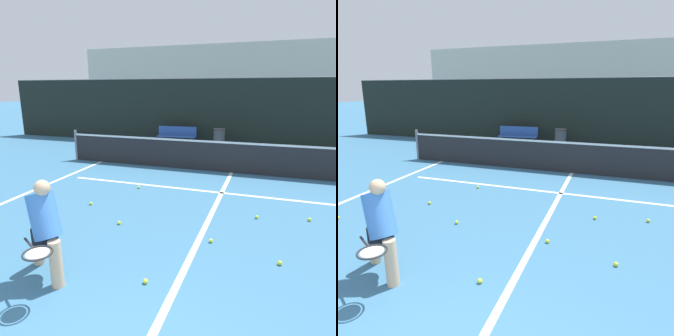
{
  "view_description": "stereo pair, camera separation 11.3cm",
  "coord_description": "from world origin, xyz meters",
  "views": [
    {
      "loc": [
        0.97,
        -1.1,
        2.46
      ],
      "look_at": [
        -0.86,
        4.32,
        0.95
      ],
      "focal_mm": 32.0,
      "sensor_mm": 36.0,
      "label": 1
    },
    {
      "loc": [
        1.07,
        -1.07,
        2.46
      ],
      "look_at": [
        -0.86,
        4.32,
        0.95
      ],
      "focal_mm": 32.0,
      "sensor_mm": 36.0,
      "label": 2
    }
  ],
  "objects": [
    {
      "name": "player_practicing",
      "position": [
        -1.69,
        1.75,
        0.73
      ],
      "size": [
        0.98,
        1.01,
        1.39
      ],
      "rotation": [
        0.0,
        0.0,
        -0.52
      ],
      "color": "#DBAD84",
      "rests_on": "ground"
    },
    {
      "name": "tennis_ball_scattered_6",
      "position": [
        -1.55,
        3.5,
        0.03
      ],
      "size": [
        0.07,
        0.07,
        0.07
      ],
      "primitive_type": "sphere",
      "color": "#D1E033",
      "rests_on": "ground"
    },
    {
      "name": "fence_back",
      "position": [
        0.0,
        12.16,
        1.46
      ],
      "size": [
        24.0,
        0.06,
        2.93
      ],
      "color": "black",
      "rests_on": "ground"
    },
    {
      "name": "tennis_ball_scattered_5",
      "position": [
        -2.61,
        4.18,
        0.03
      ],
      "size": [
        0.07,
        0.07,
        0.07
      ],
      "primitive_type": "sphere",
      "color": "#D1E033",
      "rests_on": "ground"
    },
    {
      "name": "tennis_ball_scattered_4",
      "position": [
        -2.06,
        5.54,
        0.03
      ],
      "size": [
        0.07,
        0.07,
        0.07
      ],
      "primitive_type": "sphere",
      "color": "#D1E033",
      "rests_on": "ground"
    },
    {
      "name": "court_center_mark",
      "position": [
        0.0,
        4.11,
        0.0
      ],
      "size": [
        0.1,
        7.42,
        0.01
      ],
      "primitive_type": "cube",
      "color": "white",
      "rests_on": "ground"
    },
    {
      "name": "tennis_ball_scattered_0",
      "position": [
        0.21,
        3.37,
        0.03
      ],
      "size": [
        0.07,
        0.07,
        0.07
      ],
      "primitive_type": "sphere",
      "color": "#D1E033",
      "rests_on": "ground"
    },
    {
      "name": "courtside_bench",
      "position": [
        -2.88,
        11.53,
        0.47
      ],
      "size": [
        1.74,
        0.48,
        0.86
      ],
      "rotation": [
        0.0,
        0.0,
        0.06
      ],
      "color": "#2D519E",
      "rests_on": "ground"
    },
    {
      "name": "tennis_ball_scattered_11",
      "position": [
        1.28,
        3.04,
        0.03
      ],
      "size": [
        0.07,
        0.07,
        0.07
      ],
      "primitive_type": "sphere",
      "color": "#D1E033",
      "rests_on": "ground"
    },
    {
      "name": "parked_car",
      "position": [
        2.46,
        14.76,
        0.57
      ],
      "size": [
        1.72,
        4.64,
        1.34
      ],
      "color": "navy",
      "rests_on": "ground"
    },
    {
      "name": "building_far",
      "position": [
        0.0,
        29.42,
        3.27
      ],
      "size": [
        36.0,
        2.4,
        6.54
      ],
      "primitive_type": "cube",
      "color": "beige",
      "rests_on": "ground"
    },
    {
      "name": "tennis_ball_scattered_1",
      "position": [
        -3.84,
        2.89,
        0.03
      ],
      "size": [
        0.07,
        0.07,
        0.07
      ],
      "primitive_type": "sphere",
      "color": "#D1E033",
      "rests_on": "ground"
    },
    {
      "name": "net",
      "position": [
        0.0,
        7.82,
        0.51
      ],
      "size": [
        11.09,
        0.09,
        1.07
      ],
      "color": "slate",
      "rests_on": "ground"
    },
    {
      "name": "trash_bin",
      "position": [
        -0.96,
        11.26,
        0.44
      ],
      "size": [
        0.48,
        0.48,
        0.89
      ],
      "color": "#3F3F42",
      "rests_on": "ground"
    },
    {
      "name": "tennis_ball_scattered_10",
      "position": [
        1.85,
        4.8,
        0.03
      ],
      "size": [
        0.07,
        0.07,
        0.07
      ],
      "primitive_type": "sphere",
      "color": "#D1E033",
      "rests_on": "ground"
    },
    {
      "name": "court_service_line",
      "position": [
        0.0,
        5.88,
        0.0
      ],
      "size": [
        8.25,
        0.1,
        0.01
      ],
      "primitive_type": "cube",
      "color": "white",
      "rests_on": "ground"
    },
    {
      "name": "tennis_ball_scattered_9",
      "position": [
        0.88,
        4.59,
        0.03
      ],
      "size": [
        0.07,
        0.07,
        0.07
      ],
      "primitive_type": "sphere",
      "color": "#D1E033",
      "rests_on": "ground"
    },
    {
      "name": "court_sideline_left",
      "position": [
        -4.51,
        4.11,
        0.0
      ],
      "size": [
        0.1,
        8.42,
        0.01
      ],
      "primitive_type": "cube",
      "color": "white",
      "rests_on": "ground"
    },
    {
      "name": "tennis_ball_scattered_7",
      "position": [
        -0.4,
        2.02,
        0.03
      ],
      "size": [
        0.07,
        0.07,
        0.07
      ],
      "primitive_type": "sphere",
      "color": "#D1E033",
      "rests_on": "ground"
    }
  ]
}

